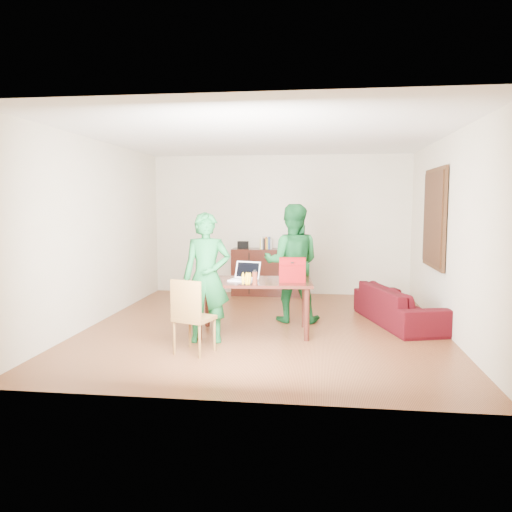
# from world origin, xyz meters

# --- Properties ---
(room) EXTENTS (5.20, 5.70, 2.90)m
(room) POSITION_xyz_m (0.01, 0.13, 1.31)
(room) COLOR #4E2413
(room) RESTS_ON ground
(table) EXTENTS (1.62, 0.99, 0.73)m
(table) POSITION_xyz_m (-0.11, -0.37, 0.64)
(table) COLOR black
(table) RESTS_ON ground
(chair) EXTENTS (0.51, 0.50, 0.89)m
(chair) POSITION_xyz_m (-0.70, -1.36, 0.26)
(chair) COLOR brown
(chair) RESTS_ON ground
(person_near) EXTENTS (0.65, 0.47, 1.66)m
(person_near) POSITION_xyz_m (-0.65, -0.84, 0.83)
(person_near) COLOR #135525
(person_near) RESTS_ON ground
(person_far) EXTENTS (0.86, 0.67, 1.76)m
(person_far) POSITION_xyz_m (0.36, 0.42, 0.88)
(person_far) COLOR #135826
(person_far) RESTS_ON ground
(laptop) EXTENTS (0.41, 0.33, 0.25)m
(laptop) POSITION_xyz_m (-0.25, -0.42, 0.78)
(laptop) COLOR white
(laptop) RESTS_ON table
(bananas) EXTENTS (0.18, 0.13, 0.06)m
(bananas) POSITION_xyz_m (-0.16, -0.75, 0.76)
(bananas) COLOR gold
(bananas) RESTS_ON table
(bottle) EXTENTS (0.08, 0.08, 0.19)m
(bottle) POSITION_xyz_m (-0.05, -0.75, 0.83)
(bottle) COLOR #5C2315
(bottle) RESTS_ON table
(red_bag) EXTENTS (0.35, 0.21, 0.26)m
(red_bag) POSITION_xyz_m (0.41, -0.41, 0.86)
(red_bag) COLOR maroon
(red_bag) RESTS_ON table
(sofa) EXTENTS (1.22, 2.00, 0.55)m
(sofa) POSITION_xyz_m (1.95, 0.44, 0.27)
(sofa) COLOR #33060A
(sofa) RESTS_ON ground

